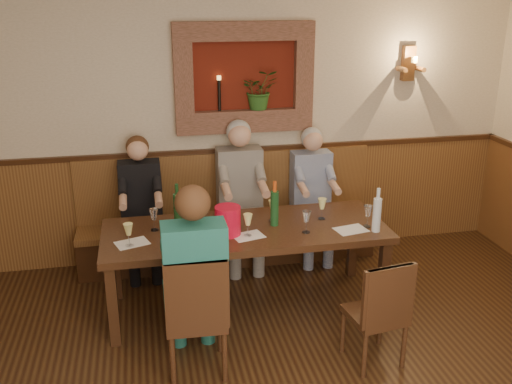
% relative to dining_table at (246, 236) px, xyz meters
% --- Properties ---
extents(room_shell, '(6.04, 6.04, 2.82)m').
position_rel_dining_table_xyz_m(room_shell, '(0.00, -1.85, 1.21)').
color(room_shell, '#C5B595').
rests_on(room_shell, ground).
extents(wainscoting, '(6.02, 6.02, 1.15)m').
position_rel_dining_table_xyz_m(wainscoting, '(0.00, -1.85, -0.09)').
color(wainscoting, brown).
rests_on(wainscoting, ground).
extents(wall_niche, '(1.36, 0.30, 1.06)m').
position_rel_dining_table_xyz_m(wall_niche, '(0.24, 1.09, 1.13)').
color(wall_niche, '#60190D').
rests_on(wall_niche, ground).
extents(wall_sconce, '(0.25, 0.20, 0.35)m').
position_rel_dining_table_xyz_m(wall_sconce, '(1.90, 1.08, 1.27)').
color(wall_sconce, brown).
rests_on(wall_sconce, ground).
extents(dining_table, '(2.40, 0.90, 0.75)m').
position_rel_dining_table_xyz_m(dining_table, '(0.00, 0.00, 0.00)').
color(dining_table, black).
rests_on(dining_table, ground).
extents(bench, '(3.00, 0.45, 1.11)m').
position_rel_dining_table_xyz_m(bench, '(0.00, 0.94, -0.35)').
color(bench, '#381E0F').
rests_on(bench, ground).
extents(chair_near_left, '(0.45, 0.45, 0.96)m').
position_rel_dining_table_xyz_m(chair_near_left, '(-0.52, -0.82, -0.39)').
color(chair_near_left, black).
rests_on(chair_near_left, ground).
extents(chair_near_right, '(0.43, 0.43, 0.87)m').
position_rel_dining_table_xyz_m(chair_near_right, '(0.79, -0.98, -0.42)').
color(chair_near_right, black).
rests_on(chair_near_right, ground).
extents(person_bench_left, '(0.40, 0.49, 1.37)m').
position_rel_dining_table_xyz_m(person_bench_left, '(-0.86, 0.84, -0.11)').
color(person_bench_left, black).
rests_on(person_bench_left, ground).
extents(person_bench_mid, '(0.44, 0.54, 1.48)m').
position_rel_dining_table_xyz_m(person_bench_mid, '(0.11, 0.84, -0.06)').
color(person_bench_mid, '#504A49').
rests_on(person_bench_mid, ground).
extents(person_bench_right, '(0.40, 0.49, 1.37)m').
position_rel_dining_table_xyz_m(person_bench_right, '(0.85, 0.84, -0.11)').
color(person_bench_right, navy).
rests_on(person_bench_right, ground).
extents(person_chair_front, '(0.44, 0.54, 1.46)m').
position_rel_dining_table_xyz_m(person_chair_front, '(-0.51, -0.78, -0.07)').
color(person_chair_front, '#194B58').
rests_on(person_chair_front, ground).
extents(spittoon_bucket, '(0.23, 0.23, 0.24)m').
position_rel_dining_table_xyz_m(spittoon_bucket, '(-0.17, -0.10, 0.20)').
color(spittoon_bucket, red).
rests_on(spittoon_bucket, dining_table).
extents(wine_bottle_green_a, '(0.09, 0.09, 0.39)m').
position_rel_dining_table_xyz_m(wine_bottle_green_a, '(0.25, 0.01, 0.24)').
color(wine_bottle_green_a, '#19471E').
rests_on(wine_bottle_green_a, dining_table).
extents(wine_bottle_green_b, '(0.09, 0.09, 0.38)m').
position_rel_dining_table_xyz_m(wine_bottle_green_b, '(-0.56, 0.15, 0.23)').
color(wine_bottle_green_b, '#19471E').
rests_on(wine_bottle_green_b, dining_table).
extents(water_bottle, '(0.09, 0.09, 0.38)m').
position_rel_dining_table_xyz_m(water_bottle, '(1.06, -0.28, 0.23)').
color(water_bottle, silver).
rests_on(water_bottle, dining_table).
extents(tasting_sheet_a, '(0.30, 0.25, 0.00)m').
position_rel_dining_table_xyz_m(tasting_sheet_a, '(-0.94, -0.12, 0.08)').
color(tasting_sheet_a, white).
rests_on(tasting_sheet_a, dining_table).
extents(tasting_sheet_b, '(0.29, 0.23, 0.00)m').
position_rel_dining_table_xyz_m(tasting_sheet_b, '(-0.01, -0.17, 0.08)').
color(tasting_sheet_b, white).
rests_on(tasting_sheet_b, dining_table).
extents(tasting_sheet_c, '(0.29, 0.23, 0.00)m').
position_rel_dining_table_xyz_m(tasting_sheet_c, '(0.86, -0.22, 0.08)').
color(tasting_sheet_c, white).
rests_on(tasting_sheet_c, dining_table).
extents(tasting_sheet_d, '(0.32, 0.27, 0.00)m').
position_rel_dining_table_xyz_m(tasting_sheet_d, '(-0.39, -0.28, 0.08)').
color(tasting_sheet_d, white).
rests_on(tasting_sheet_d, dining_table).
extents(wine_glass_0, '(0.08, 0.08, 0.19)m').
position_rel_dining_table_xyz_m(wine_glass_0, '(0.26, 0.11, 0.17)').
color(wine_glass_0, '#F3F191').
rests_on(wine_glass_0, dining_table).
extents(wine_glass_1, '(0.08, 0.08, 0.19)m').
position_rel_dining_table_xyz_m(wine_glass_1, '(-0.55, -0.20, 0.17)').
color(wine_glass_1, '#F3F191').
rests_on(wine_glass_1, dining_table).
extents(wine_glass_2, '(0.08, 0.08, 0.19)m').
position_rel_dining_table_xyz_m(wine_glass_2, '(-0.28, -0.32, 0.17)').
color(wine_glass_2, '#F3F191').
rests_on(wine_glass_2, dining_table).
extents(wine_glass_3, '(0.08, 0.08, 0.19)m').
position_rel_dining_table_xyz_m(wine_glass_3, '(1.02, -0.18, 0.17)').
color(wine_glass_3, white).
rests_on(wine_glass_3, dining_table).
extents(wine_glass_4, '(0.08, 0.08, 0.19)m').
position_rel_dining_table_xyz_m(wine_glass_4, '(-0.01, -0.16, 0.17)').
color(wine_glass_4, '#F3F191').
rests_on(wine_glass_4, dining_table).
extents(wine_glass_5, '(0.08, 0.08, 0.19)m').
position_rel_dining_table_xyz_m(wine_glass_5, '(-0.33, 0.16, 0.17)').
color(wine_glass_5, white).
rests_on(wine_glass_5, dining_table).
extents(wine_glass_6, '(0.08, 0.08, 0.19)m').
position_rel_dining_table_xyz_m(wine_glass_6, '(-0.96, -0.17, 0.17)').
color(wine_glass_6, '#F3F191').
rests_on(wine_glass_6, dining_table).
extents(wine_glass_7, '(0.08, 0.08, 0.19)m').
position_rel_dining_table_xyz_m(wine_glass_7, '(-0.76, 0.11, 0.17)').
color(wine_glass_7, white).
rests_on(wine_glass_7, dining_table).
extents(wine_glass_8, '(0.08, 0.08, 0.19)m').
position_rel_dining_table_xyz_m(wine_glass_8, '(0.69, 0.06, 0.17)').
color(wine_glass_8, '#F3F191').
rests_on(wine_glass_8, dining_table).
extents(wine_glass_9, '(0.08, 0.08, 0.19)m').
position_rel_dining_table_xyz_m(wine_glass_9, '(0.48, -0.19, 0.17)').
color(wine_glass_9, white).
rests_on(wine_glass_9, dining_table).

